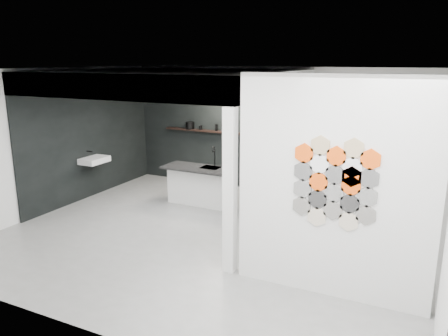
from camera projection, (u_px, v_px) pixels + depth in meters
floor at (211, 236)px, 7.51m from camera, size 7.00×6.00×0.01m
partition_panel at (333, 190)px, 5.36m from camera, size 2.45×0.15×2.80m
bay_clad_back at (220, 136)px, 10.37m from camera, size 4.40×0.04×2.35m
bay_clad_left at (92, 143)px, 9.57m from camera, size 0.04×4.00×2.35m
bulkhead at (174, 81)px, 8.32m from camera, size 4.40×4.00×0.40m
corner_column at (230, 192)px, 6.01m from camera, size 0.16×0.16×2.35m
fascia_beam at (106, 87)px, 6.64m from camera, size 4.40×0.16×0.40m
wall_basin at (94, 160)px, 9.37m from camera, size 0.40×0.60×0.12m
display_shelf at (222, 132)px, 10.21m from camera, size 3.00×0.15×0.04m
kitchen_island at (200, 185)px, 9.11m from camera, size 1.51×0.68×1.21m
stockpot at (190, 125)px, 10.54m from camera, size 0.25×0.25×0.17m
kettle at (274, 131)px, 9.63m from camera, size 0.27×0.27×0.17m
glass_bowl at (277, 133)px, 9.62m from camera, size 0.14×0.14×0.10m
glass_vase at (277, 133)px, 9.61m from camera, size 0.10×0.10×0.13m
bottle_dark at (216, 127)px, 10.24m from camera, size 0.07×0.07×0.16m
utensil_cup at (201, 128)px, 10.43m from camera, size 0.09×0.09×0.09m
hex_tile_cluster at (335, 183)px, 5.24m from camera, size 1.04×0.02×1.16m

